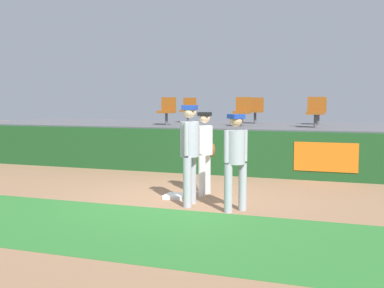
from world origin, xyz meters
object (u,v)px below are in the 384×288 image
(seat_front_right, at_px, (316,110))
(seat_front_left, at_px, (167,109))
(player_coach_visitor, at_px, (236,155))
(seat_back_center, at_px, (256,109))
(seat_back_left, at_px, (189,109))
(first_base, at_px, (175,196))
(seat_back_right, at_px, (319,109))
(seat_front_center, at_px, (242,110))
(player_runner_visitor, at_px, (190,148))
(player_fielder_home, at_px, (205,147))

(seat_front_right, bearing_deg, seat_front_left, -180.00)
(player_coach_visitor, height_order, seat_back_center, seat_back_center)
(seat_back_left, bearing_deg, first_base, -72.50)
(seat_back_right, bearing_deg, seat_front_center, -137.71)
(player_runner_visitor, xyz_separation_m, player_coach_visitor, (0.92, -0.18, -0.09))
(seat_back_center, height_order, seat_front_right, same)
(seat_front_left, bearing_deg, seat_front_right, 0.00)
(first_base, xyz_separation_m, seat_front_right, (2.30, 4.61, 1.64))
(first_base, relative_size, seat_front_left, 0.48)
(seat_back_center, bearing_deg, seat_front_right, -41.61)
(player_fielder_home, relative_size, seat_back_center, 2.03)
(first_base, xyz_separation_m, seat_back_left, (-2.02, 6.41, 1.64))
(first_base, xyz_separation_m, seat_back_right, (2.25, 6.41, 1.64))
(seat_front_left, bearing_deg, first_base, -65.91)
(seat_back_right, distance_m, seat_front_center, 2.67)
(player_fielder_home, relative_size, seat_back_right, 2.03)
(seat_back_right, bearing_deg, first_base, -109.31)
(seat_back_left, distance_m, seat_front_right, 4.69)
(seat_front_right, distance_m, seat_front_center, 2.04)
(seat_back_left, distance_m, seat_front_left, 1.80)
(player_fielder_home, xyz_separation_m, seat_back_right, (1.80, 5.89, 0.69))
(seat_back_center, bearing_deg, first_base, -92.48)
(player_runner_visitor, bearing_deg, first_base, -140.08)
(seat_back_center, xyz_separation_m, seat_back_right, (1.97, -0.00, -0.00))
(player_runner_visitor, xyz_separation_m, seat_back_right, (1.77, 6.91, 0.60))
(seat_back_center, distance_m, seat_front_right, 2.71)
(first_base, height_order, seat_front_left, seat_front_left)
(first_base, relative_size, player_runner_visitor, 0.22)
(player_runner_visitor, distance_m, player_coach_visitor, 0.94)
(player_runner_visitor, bearing_deg, seat_back_right, 161.70)
(player_fielder_home, bearing_deg, player_runner_visitor, 4.37)
(seat_back_left, bearing_deg, player_fielder_home, -67.23)
(player_runner_visitor, xyz_separation_m, seat_front_center, (-0.21, 5.11, 0.60))
(player_runner_visitor, bearing_deg, seat_back_left, -164.06)
(first_base, bearing_deg, seat_front_center, 86.67)
(first_base, bearing_deg, seat_back_right, 70.69)
(seat_front_right, xyz_separation_m, seat_front_center, (-2.04, -0.00, -0.00))
(player_coach_visitor, distance_m, seat_back_right, 7.18)
(first_base, relative_size, seat_back_left, 0.48)
(first_base, distance_m, player_coach_visitor, 1.82)
(seat_back_left, height_order, seat_back_right, same)
(seat_front_right, height_order, seat_front_center, same)
(player_fielder_home, distance_m, player_coach_visitor, 1.54)
(player_fielder_home, relative_size, seat_front_left, 2.03)
(player_runner_visitor, relative_size, seat_back_right, 2.21)
(seat_back_left, bearing_deg, seat_front_right, -22.59)
(player_runner_visitor, xyz_separation_m, seat_front_right, (1.82, 5.11, 0.60))
(player_coach_visitor, relative_size, seat_back_center, 2.03)
(seat_front_left, bearing_deg, seat_back_right, 22.67)
(seat_front_left, xyz_separation_m, seat_front_right, (4.37, 0.00, 0.00))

